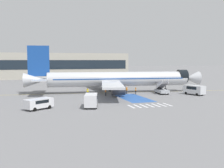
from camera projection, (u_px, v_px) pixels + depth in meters
The scene contains 21 objects.
ground_plane at pixel (115, 93), 65.19m from camera, with size 600.00×600.00×0.00m, color slate.
apron_leadline_yellow at pixel (119, 93), 66.52m from camera, with size 0.20×79.49×0.01m, color gold.
apron_stand_patch_blue at pixel (133, 98), 57.06m from camera, with size 5.33×13.30×0.01m, color #2856A8.
apron_walkway_bar_0 at pixel (131, 106), 46.38m from camera, with size 0.44×3.60×0.01m, color silver.
apron_walkway_bar_1 at pixel (137, 106), 46.72m from camera, with size 0.44×3.60×0.01m, color silver.
apron_walkway_bar_2 at pixel (144, 106), 47.05m from camera, with size 0.44×3.60×0.01m, color silver.
apron_walkway_bar_3 at pixel (150, 105), 47.39m from camera, with size 0.44×3.60×0.01m, color silver.
apron_walkway_bar_4 at pixel (156, 105), 47.73m from camera, with size 0.44×3.60×0.01m, color silver.
apron_walkway_bar_5 at pixel (162, 105), 48.07m from camera, with size 0.44×3.60×0.01m, color silver.
apron_walkway_bar_6 at pixel (168, 105), 48.41m from camera, with size 0.44×3.60×0.01m, color silver.
airliner at pixel (116, 79), 66.08m from camera, with size 45.00×35.28×11.65m.
boarding_stairs_forward at pixel (162, 90), 63.91m from camera, with size 2.70×5.41×3.65m.
fuel_tanker at pixel (82, 79), 90.30m from camera, with size 10.56×3.17×3.65m.
service_van_0 at pixel (194, 89), 62.01m from camera, with size 3.61×5.46×2.24m.
service_van_1 at pixel (39, 103), 43.53m from camera, with size 5.07×4.40×1.80m.
service_van_2 at pixel (91, 100), 45.33m from camera, with size 3.20×5.02×2.31m.
ground_crew_0 at pixel (136, 90), 63.03m from camera, with size 0.34×0.48×1.77m.
ground_crew_1 at pixel (88, 91), 60.98m from camera, with size 0.45×0.28×1.72m.
ground_crew_2 at pixel (127, 90), 63.84m from camera, with size 0.49×0.40×1.80m.
ground_crew_3 at pixel (106, 91), 60.35m from camera, with size 0.44×0.48×1.79m.
terminal_building at pixel (50, 66), 119.32m from camera, with size 71.66×12.10×11.43m.
Camera 1 is at (-18.92, -61.90, 8.15)m, focal length 42.00 mm.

